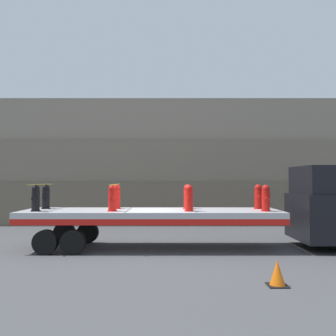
# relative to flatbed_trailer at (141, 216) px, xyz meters

# --- Properties ---
(ground_plane) EXTENTS (120.00, 120.00, 0.00)m
(ground_plane) POSITION_rel_flatbed_trailer_xyz_m (0.42, 0.00, -1.13)
(ground_plane) COLOR #474749
(rock_cliff) EXTENTS (60.00, 3.30, 6.83)m
(rock_cliff) POSITION_rel_flatbed_trailer_xyz_m (0.42, 8.01, 2.29)
(rock_cliff) COLOR #665B4C
(rock_cliff) RESTS_ON ground_plane
(flatbed_trailer) EXTENTS (9.07, 2.54, 1.36)m
(flatbed_trailer) POSITION_rel_flatbed_trailer_xyz_m (0.00, 0.00, 0.00)
(flatbed_trailer) COLOR #B2B2B7
(flatbed_trailer) RESTS_ON ground_plane
(fire_hydrant_black_near_0) EXTENTS (0.34, 0.53, 0.90)m
(fire_hydrant_black_near_0) POSITION_rel_flatbed_trailer_xyz_m (-3.52, -0.53, 0.67)
(fire_hydrant_black_near_0) COLOR black
(fire_hydrant_black_near_0) RESTS_ON flatbed_trailer
(fire_hydrant_black_far_0) EXTENTS (0.34, 0.53, 0.90)m
(fire_hydrant_black_far_0) POSITION_rel_flatbed_trailer_xyz_m (-3.52, 0.53, 0.67)
(fire_hydrant_black_far_0) COLOR black
(fire_hydrant_black_far_0) RESTS_ON flatbed_trailer
(fire_hydrant_red_near_1) EXTENTS (0.34, 0.53, 0.90)m
(fire_hydrant_red_near_1) POSITION_rel_flatbed_trailer_xyz_m (-0.90, -0.53, 0.67)
(fire_hydrant_red_near_1) COLOR red
(fire_hydrant_red_near_1) RESTS_ON flatbed_trailer
(fire_hydrant_red_far_1) EXTENTS (0.34, 0.53, 0.90)m
(fire_hydrant_red_far_1) POSITION_rel_flatbed_trailer_xyz_m (-0.90, 0.53, 0.67)
(fire_hydrant_red_far_1) COLOR red
(fire_hydrant_red_far_1) RESTS_ON flatbed_trailer
(fire_hydrant_red_near_2) EXTENTS (0.34, 0.53, 0.90)m
(fire_hydrant_red_near_2) POSITION_rel_flatbed_trailer_xyz_m (1.73, -0.53, 0.67)
(fire_hydrant_red_near_2) COLOR red
(fire_hydrant_red_near_2) RESTS_ON flatbed_trailer
(fire_hydrant_red_far_2) EXTENTS (0.34, 0.53, 0.90)m
(fire_hydrant_red_far_2) POSITION_rel_flatbed_trailer_xyz_m (1.73, 0.53, 0.67)
(fire_hydrant_red_far_2) COLOR red
(fire_hydrant_red_far_2) RESTS_ON flatbed_trailer
(fire_hydrant_red_near_3) EXTENTS (0.34, 0.53, 0.90)m
(fire_hydrant_red_near_3) POSITION_rel_flatbed_trailer_xyz_m (4.35, -0.53, 0.67)
(fire_hydrant_red_near_3) COLOR red
(fire_hydrant_red_near_3) RESTS_ON flatbed_trailer
(fire_hydrant_red_far_3) EXTENTS (0.34, 0.53, 0.90)m
(fire_hydrant_red_far_3) POSITION_rel_flatbed_trailer_xyz_m (4.35, 0.53, 0.67)
(fire_hydrant_red_far_3) COLOR red
(fire_hydrant_red_far_3) RESTS_ON flatbed_trailer
(cargo_strap_rear) EXTENTS (0.05, 2.63, 0.01)m
(cargo_strap_rear) POSITION_rel_flatbed_trailer_xyz_m (-3.52, 0.00, 1.14)
(cargo_strap_rear) COLOR yellow
(cargo_strap_rear) RESTS_ON fire_hydrant_black_near_0
(cargo_strap_middle) EXTENTS (0.05, 2.63, 0.01)m
(cargo_strap_middle) POSITION_rel_flatbed_trailer_xyz_m (-0.90, 0.00, 1.14)
(cargo_strap_middle) COLOR yellow
(cargo_strap_middle) RESTS_ON fire_hydrant_red_near_1
(traffic_cone) EXTENTS (0.46, 0.46, 0.59)m
(traffic_cone) POSITION_rel_flatbed_trailer_xyz_m (3.52, -4.70, -0.84)
(traffic_cone) COLOR black
(traffic_cone) RESTS_ON ground_plane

